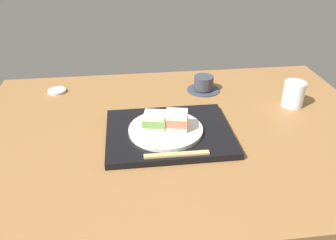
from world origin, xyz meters
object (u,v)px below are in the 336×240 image
sandwich_plate (166,130)px  coffee_cup (204,84)px  drinking_glass (294,94)px  sandwich_far (177,120)px  sandwich_near (155,121)px  small_sauce_dish (57,91)px  chopsticks_pair (177,154)px

sandwich_plate → coffee_cup: (19.71, 33.59, -0.03)cm
coffee_cup → drinking_glass: bearing=-29.9°
sandwich_plate → sandwich_far: bearing=-9.7°
sandwich_near → sandwich_far: sandwich_far is taller
sandwich_far → sandwich_near: bearing=170.3°
sandwich_near → small_sauce_dish: sandwich_near is taller
sandwich_far → coffee_cup: bearing=64.5°
sandwich_near → coffee_cup: size_ratio=0.62×
chopsticks_pair → small_sauce_dish: size_ratio=2.67×
chopsticks_pair → coffee_cup: 50.47cm
sandwich_far → small_sauce_dish: bearing=137.7°
sandwich_plate → sandwich_near: bearing=170.3°
sandwich_far → small_sauce_dish: size_ratio=1.13×
sandwich_near → drinking_glass: (53.55, 15.47, -1.25)cm
sandwich_plate → coffee_cup: coffee_cup is taller
sandwich_near → small_sauce_dish: (-36.77, 38.52, -5.46)cm
sandwich_near → small_sauce_dish: size_ratio=1.17×
sandwich_plate → drinking_glass: size_ratio=2.50×
sandwich_near → coffee_cup: bearing=55.0°
sandwich_far → coffee_cup: (16.31, 34.18, -3.62)cm
sandwich_near → drinking_glass: size_ratio=0.88×
small_sauce_dish → sandwich_far: bearing=-42.3°
sandwich_near → coffee_cup: sandwich_near is taller
drinking_glass → small_sauce_dish: drinking_glass is taller
chopsticks_pair → drinking_glass: 56.90cm
sandwich_near → coffee_cup: 40.43cm
drinking_glass → small_sauce_dish: size_ratio=1.33×
sandwich_plate → chopsticks_pair: 13.61cm
sandwich_plate → chopsticks_pair: size_ratio=1.25×
coffee_cup → sandwich_plate: bearing=-120.4°
sandwich_far → chopsticks_pair: sandwich_far is taller
sandwich_near → small_sauce_dish: 53.53cm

